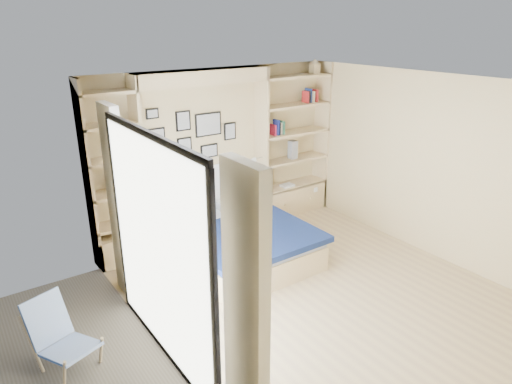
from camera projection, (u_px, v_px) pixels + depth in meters
ground at (314, 290)px, 5.63m from camera, size 4.50×4.50×0.00m
room_shell at (221, 181)px, 6.20m from camera, size 4.50×4.50×4.50m
bed at (238, 240)px, 6.31m from camera, size 1.66×2.03×1.07m
photo_gallery at (190, 134)px, 6.52m from camera, size 1.48×0.02×0.82m
reading_lamps at (208, 169)px, 6.61m from camera, size 1.92×0.12×0.15m
shelf_decor at (281, 118)px, 7.20m from camera, size 3.56×0.23×2.03m
deck_chair at (59, 335)px, 4.30m from camera, size 0.62×0.79×0.69m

